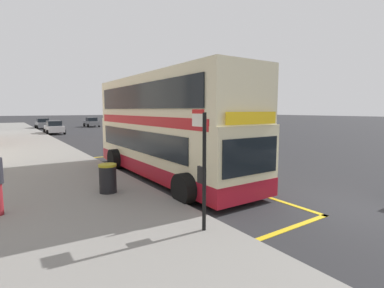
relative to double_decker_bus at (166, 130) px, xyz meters
name	(u,v)px	position (x,y,z in m)	size (l,w,h in m)	color
ground_plane	(85,134)	(2.46, 24.79, -2.06)	(260.00, 260.00, 0.00)	#28282B
pavement_near	(18,137)	(-4.54, 24.79, -1.99)	(6.00, 76.00, 0.14)	gray
double_decker_bus	(166,130)	(0.00, 0.00, 0.00)	(3.22, 10.33, 4.40)	beige
bus_bay_markings	(165,176)	(-0.05, 0.07, -2.06)	(2.98, 13.72, 0.01)	gold
bus_stop_sign	(202,161)	(-2.20, -5.76, -0.28)	(0.09, 0.51, 2.83)	black
parked_car_silver_distant	(54,128)	(-0.57, 27.26, -1.26)	(2.09, 4.20, 1.62)	#B2B5BA
parked_car_grey_kerbside	(43,124)	(-0.45, 39.22, -1.26)	(2.09, 4.20, 1.62)	slate
parked_car_grey_across	(91,122)	(7.18, 39.88, -1.26)	(2.09, 4.20, 1.62)	slate
litter_bin	(108,178)	(-3.10, -1.52, -1.43)	(0.60, 0.60, 0.98)	black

